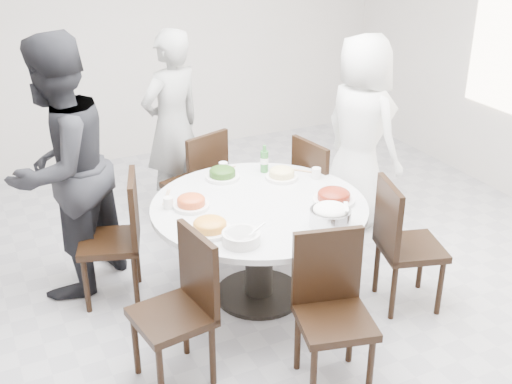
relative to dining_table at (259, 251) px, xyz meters
name	(u,v)px	position (x,y,z in m)	size (l,w,h in m)	color
floor	(249,288)	(-0.03, 0.12, -0.38)	(6.00, 6.00, 0.01)	#ACACB1
wall_back	(125,30)	(-0.03, 3.12, 1.02)	(6.00, 0.01, 2.80)	silver
dining_table	(259,251)	(0.00, 0.00, 0.00)	(1.50, 1.50, 0.75)	silver
chair_ne	(327,192)	(0.84, 0.46, 0.10)	(0.42, 0.42, 0.95)	black
chair_n	(194,182)	(-0.06, 1.12, 0.10)	(0.42, 0.42, 0.95)	black
chair_nw	(109,239)	(-0.96, 0.46, 0.10)	(0.42, 0.42, 0.95)	black
chair_sw	(171,313)	(-0.85, -0.57, 0.10)	(0.42, 0.42, 0.95)	black
chair_s	(335,318)	(-0.02, -1.03, 0.10)	(0.42, 0.42, 0.95)	black
chair_se	(411,245)	(0.91, -0.54, 0.10)	(0.42, 0.42, 0.95)	black
diner_right	(361,131)	(1.34, 0.73, 0.46)	(0.82, 0.53, 1.68)	white
diner_middle	(172,127)	(-0.09, 1.53, 0.47)	(0.62, 0.41, 1.70)	black
diner_left	(61,169)	(-1.18, 0.75, 0.57)	(0.92, 0.72, 1.89)	black
dish_greens	(222,175)	(-0.06, 0.51, 0.41)	(0.25, 0.25, 0.07)	white
dish_pale	(282,175)	(0.34, 0.31, 0.41)	(0.24, 0.24, 0.06)	white
dish_orange	(191,203)	(-0.44, 0.15, 0.41)	(0.25, 0.25, 0.07)	white
dish_redbrown	(334,197)	(0.48, -0.20, 0.41)	(0.29, 0.29, 0.07)	white
dish_tofu	(210,227)	(-0.46, -0.23, 0.41)	(0.27, 0.27, 0.07)	white
rice_bowl	(330,218)	(0.27, -0.49, 0.43)	(0.27, 0.27, 0.11)	silver
soup_bowl	(241,238)	(-0.34, -0.44, 0.41)	(0.24, 0.24, 0.07)	white
beverage_bottle	(264,159)	(0.29, 0.49, 0.48)	(0.06, 0.06, 0.22)	#2D712F
tea_cups	(229,168)	(0.03, 0.58, 0.42)	(0.07, 0.07, 0.08)	white
chopsticks	(224,171)	(0.01, 0.63, 0.38)	(0.24, 0.04, 0.01)	tan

